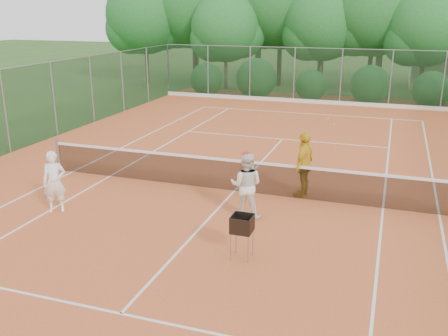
{
  "coord_description": "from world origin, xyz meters",
  "views": [
    {
      "loc": [
        4.08,
        -12.84,
        5.02
      ],
      "look_at": [
        0.1,
        -1.2,
        1.1
      ],
      "focal_mm": 40.0,
      "sensor_mm": 36.0,
      "label": 1
    }
  ],
  "objects_px": {
    "player_center_grp": "(246,185)",
    "player_yellow": "(304,164)",
    "ball_hopper": "(242,225)",
    "player_white": "(54,182)"
  },
  "relations": [
    {
      "from": "player_white",
      "to": "ball_hopper",
      "type": "bearing_deg",
      "value": -40.07
    },
    {
      "from": "player_center_grp",
      "to": "ball_hopper",
      "type": "height_order",
      "value": "player_center_grp"
    },
    {
      "from": "player_white",
      "to": "player_center_grp",
      "type": "distance_m",
      "value": 4.91
    },
    {
      "from": "player_yellow",
      "to": "ball_hopper",
      "type": "relative_size",
      "value": 1.91
    },
    {
      "from": "player_center_grp",
      "to": "player_yellow",
      "type": "bearing_deg",
      "value": 60.6
    },
    {
      "from": "player_center_grp",
      "to": "player_yellow",
      "type": "distance_m",
      "value": 2.23
    },
    {
      "from": "ball_hopper",
      "to": "player_white",
      "type": "bearing_deg",
      "value": 169.87
    },
    {
      "from": "player_center_grp",
      "to": "ball_hopper",
      "type": "bearing_deg",
      "value": -75.74
    },
    {
      "from": "player_center_grp",
      "to": "player_yellow",
      "type": "xyz_separation_m",
      "value": [
        1.09,
        1.94,
        0.07
      ]
    },
    {
      "from": "ball_hopper",
      "to": "player_center_grp",
      "type": "bearing_deg",
      "value": 104.0
    }
  ]
}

